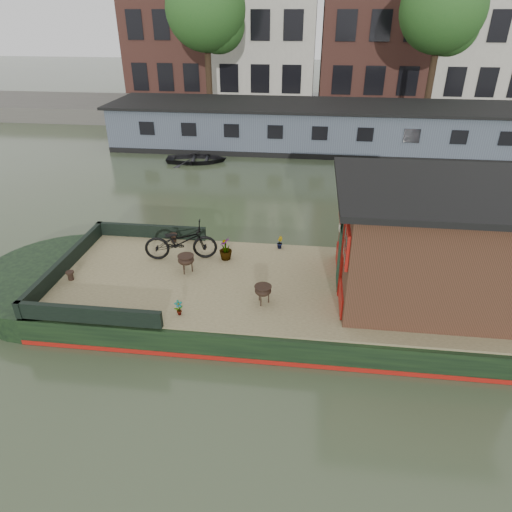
# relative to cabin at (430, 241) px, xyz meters

# --- Properties ---
(ground) EXTENTS (120.00, 120.00, 0.00)m
(ground) POSITION_rel_cabin_xyz_m (-2.19, 0.00, -1.88)
(ground) COLOR #333D27
(ground) RESTS_ON ground
(houseboat_hull) EXTENTS (14.01, 4.02, 0.60)m
(houseboat_hull) POSITION_rel_cabin_xyz_m (-3.52, 0.00, -1.60)
(houseboat_hull) COLOR black
(houseboat_hull) RESTS_ON ground
(houseboat_deck) EXTENTS (11.80, 3.80, 0.05)m
(houseboat_deck) POSITION_rel_cabin_xyz_m (-2.19, 0.00, -1.25)
(houseboat_deck) COLOR #94885B
(houseboat_deck) RESTS_ON houseboat_hull
(bow_bulwark) EXTENTS (3.00, 4.00, 0.35)m
(bow_bulwark) POSITION_rel_cabin_xyz_m (-7.25, 0.00, -1.05)
(bow_bulwark) COLOR black
(bow_bulwark) RESTS_ON houseboat_deck
(cabin) EXTENTS (4.00, 3.50, 2.42)m
(cabin) POSITION_rel_cabin_xyz_m (0.00, 0.00, 0.00)
(cabin) COLOR #322113
(cabin) RESTS_ON houseboat_deck
(bicycle) EXTENTS (1.84, 0.93, 0.92)m
(bicycle) POSITION_rel_cabin_xyz_m (-5.55, 0.85, -0.77)
(bicycle) COLOR black
(bicycle) RESTS_ON houseboat_deck
(potted_plant_b) EXTENTS (0.16, 0.19, 0.31)m
(potted_plant_b) POSITION_rel_cabin_xyz_m (-3.20, 1.70, -1.07)
(potted_plant_b) COLOR brown
(potted_plant_b) RESTS_ON houseboat_deck
(potted_plant_d) EXTENTS (0.33, 0.33, 0.57)m
(potted_plant_d) POSITION_rel_cabin_xyz_m (-4.46, 0.95, -0.94)
(potted_plant_d) COLOR brown
(potted_plant_d) RESTS_ON houseboat_deck
(potted_plant_e) EXTENTS (0.21, 0.20, 0.33)m
(potted_plant_e) POSITION_rel_cabin_xyz_m (-4.98, -1.47, -1.06)
(potted_plant_e) COLOR #AA5031
(potted_plant_e) RESTS_ON houseboat_deck
(brazier_front) EXTENTS (0.40, 0.40, 0.41)m
(brazier_front) POSITION_rel_cabin_xyz_m (-3.35, -0.84, -1.02)
(brazier_front) COLOR black
(brazier_front) RESTS_ON houseboat_deck
(brazier_rear) EXTENTS (0.47, 0.47, 0.43)m
(brazier_rear) POSITION_rel_cabin_xyz_m (-5.26, 0.22, -1.01)
(brazier_rear) COLOR black
(brazier_rear) RESTS_ON houseboat_deck
(bollard_port) EXTENTS (0.21, 0.21, 0.23)m
(bollard_port) POSITION_rel_cabin_xyz_m (-6.00, 1.70, -1.11)
(bollard_port) COLOR black
(bollard_port) RESTS_ON houseboat_deck
(bollard_stbd) EXTENTS (0.18, 0.18, 0.21)m
(bollard_stbd) POSITION_rel_cabin_xyz_m (-7.79, -0.45, -1.12)
(bollard_stbd) COLOR black
(bollard_stbd) RESTS_ON houseboat_deck
(dinghy) EXTENTS (2.90, 2.22, 0.56)m
(dinghy) POSITION_rel_cabin_xyz_m (-7.62, 10.92, -1.60)
(dinghy) COLOR black
(dinghy) RESTS_ON ground
(far_houseboat) EXTENTS (20.40, 4.40, 2.11)m
(far_houseboat) POSITION_rel_cabin_xyz_m (-2.19, 14.00, -0.91)
(far_houseboat) COLOR #45505D
(far_houseboat) RESTS_ON ground
(quay) EXTENTS (60.00, 6.00, 0.90)m
(quay) POSITION_rel_cabin_xyz_m (-2.19, 20.50, -1.43)
(quay) COLOR #47443F
(quay) RESTS_ON ground
(tree_left) EXTENTS (4.40, 4.40, 7.40)m
(tree_left) POSITION_rel_cabin_xyz_m (-8.54, 19.07, 4.02)
(tree_left) COLOR #332316
(tree_left) RESTS_ON quay
(tree_right) EXTENTS (4.40, 4.40, 7.40)m
(tree_right) POSITION_rel_cabin_xyz_m (3.96, 19.07, 4.02)
(tree_right) COLOR #332316
(tree_right) RESTS_ON quay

